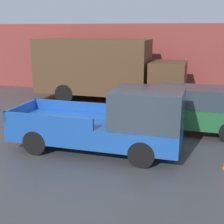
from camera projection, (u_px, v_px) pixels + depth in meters
name	position (u px, v px, depth m)	size (l,w,h in m)	color
ground_plane	(74.00, 137.00, 11.71)	(60.00, 60.00, 0.00)	#3D3D3F
building_wall	(129.00, 59.00, 19.31)	(28.00, 0.15, 4.24)	brown
pickup_truck	(112.00, 123.00, 10.09)	(5.60, 2.05, 2.15)	#194799
car	(190.00, 109.00, 12.15)	(4.83, 1.88, 1.78)	#1E592D
delivery_truck	(104.00, 68.00, 17.12)	(8.14, 2.51, 3.39)	#4C331E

